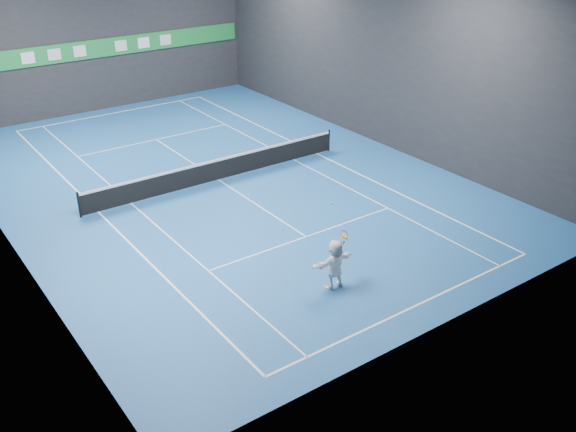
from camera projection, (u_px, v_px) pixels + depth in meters
ground at (219, 180)px, 28.26m from camera, size 26.00×26.00×0.00m
wall_back at (98, 30)px, 35.67m from camera, size 18.00×0.10×9.00m
wall_front at (460, 184)px, 16.80m from camera, size 18.00×0.10×9.00m
wall_right at (376, 51)px, 30.90m from camera, size 0.10×26.00×9.00m
baseline_near at (414, 307)px, 19.63m from camera, size 10.98×0.08×0.01m
baseline_far at (115, 113)px, 36.89m from camera, size 10.98×0.08×0.01m
sideline_doubles_left at (99, 212)px, 25.41m from camera, size 0.08×23.78×0.01m
sideline_doubles_right at (317, 154)px, 31.11m from camera, size 0.08×23.78×0.01m
sideline_singles_left at (131, 204)px, 26.13m from camera, size 0.06×23.78×0.01m
sideline_singles_right at (294, 160)px, 30.39m from camera, size 0.06×23.78×0.01m
service_line_near at (306, 237)px, 23.62m from camera, size 8.23×0.06×0.01m
service_line_far at (156, 139)px, 32.91m from camera, size 8.23×0.06×0.01m
center_service_line at (219, 180)px, 28.26m from camera, size 0.06×12.80×0.01m
player at (335, 264)px, 20.26m from camera, size 1.56×0.50×1.68m
tennis_ball at (331, 203)px, 19.21m from camera, size 0.07×0.07×0.07m
tennis_net at (218, 169)px, 28.02m from camera, size 12.50×0.10×1.07m
sponsor_banner at (100, 48)px, 36.07m from camera, size 17.64×0.11×1.00m
tennis_racket at (344, 236)px, 20.11m from camera, size 0.43×0.35×0.57m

